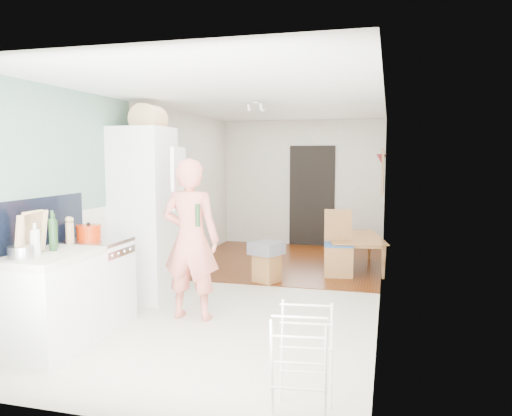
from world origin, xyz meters
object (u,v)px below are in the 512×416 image
at_px(dining_table, 356,255).
at_px(stool, 267,268).
at_px(drying_rack, 303,360).
at_px(dining_chair, 338,244).
at_px(person, 191,225).

relative_size(dining_table, stool, 3.09).
bearing_deg(stool, drying_rack, -72.35).
xyz_separation_m(dining_chair, stool, (-0.94, -0.64, -0.29)).
height_order(person, dining_table, person).
bearing_deg(drying_rack, person, 124.96).
bearing_deg(dining_table, stool, 125.45).
bearing_deg(dining_chair, stool, -154.13).
bearing_deg(person, dining_table, -118.94).
relative_size(person, dining_table, 1.67).
bearing_deg(dining_table, person, 140.64).
height_order(person, drying_rack, person).
distance_m(person, drying_rack, 2.39).
relative_size(person, drying_rack, 2.79).
relative_size(stool, drying_rack, 0.54).
bearing_deg(dining_chair, person, -128.41).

